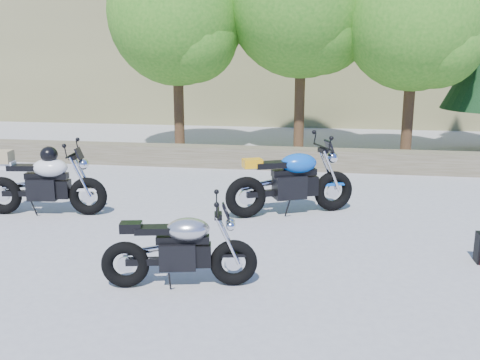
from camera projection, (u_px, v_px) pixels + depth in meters
The scene contains 8 objects.
ground at pixel (216, 245), 7.76m from camera, with size 90.00×90.00×0.00m, color gray.
stone_wall at pixel (261, 158), 12.99m from camera, with size 22.00×0.55×0.50m, color brown.
tree_decid_left at pixel (180, 18), 14.15m from camera, with size 3.67×3.67×5.62m.
tree_decid_mid at pixel (306, 2), 13.94m from camera, with size 4.08×4.08×6.24m.
tree_decid_right at pixel (420, 21), 13.06m from camera, with size 3.54×3.54×5.41m.
silver_bike at pixel (180, 250), 6.30m from camera, with size 1.84×0.64×0.93m.
white_bike at pixel (43, 181), 9.13m from camera, with size 2.15×0.68×1.19m.
blue_bike at pixel (292, 182), 9.16m from camera, with size 2.18×1.14×1.17m.
Camera 1 is at (1.50, -7.19, 2.70)m, focal length 40.00 mm.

